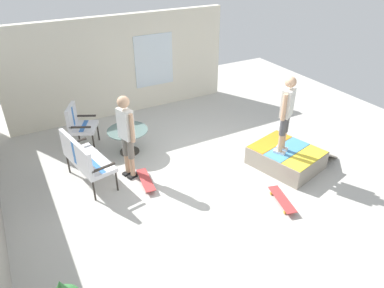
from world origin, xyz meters
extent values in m
cube|color=beige|center=(0.00, 0.00, -0.05)|extent=(12.00, 12.00, 0.10)
cube|color=silver|center=(3.80, 0.50, 1.30)|extent=(0.20, 6.00, 2.60)
cube|color=silver|center=(3.69, -0.40, 1.35)|extent=(0.03, 1.10, 1.40)
cube|color=gray|center=(-0.49, -1.55, 0.20)|extent=(1.56, 1.41, 0.40)
cube|color=yellow|center=(-0.92, -1.65, 0.41)|extent=(0.67, 1.15, 0.01)
cube|color=#4C99D8|center=(-0.49, -1.55, 0.41)|extent=(0.67, 1.15, 0.01)
cube|color=orange|center=(-0.07, -1.44, 0.41)|extent=(0.67, 1.15, 0.01)
cylinder|color=#B2B2B7|center=(-0.62, -1.03, 0.38)|extent=(1.25, 0.36, 0.05)
cube|color=gray|center=(-0.30, -2.33, 0.18)|extent=(1.39, 0.87, 0.34)
cylinder|color=#2D2823|center=(0.42, 1.88, 0.22)|extent=(0.04, 0.04, 0.44)
cylinder|color=#2D2823|center=(1.57, 2.09, 0.22)|extent=(0.04, 0.04, 0.44)
cylinder|color=#2D2823|center=(0.33, 2.34, 0.22)|extent=(0.04, 0.04, 0.44)
cylinder|color=#2D2823|center=(1.48, 2.55, 0.22)|extent=(0.04, 0.04, 0.44)
cube|color=silver|center=(0.95, 2.22, 0.48)|extent=(1.33, 0.77, 0.08)
cube|color=#3872C6|center=(0.95, 2.22, 0.52)|extent=(1.21, 0.32, 0.00)
cube|color=silver|center=(0.90, 2.45, 0.77)|extent=(1.24, 0.31, 0.50)
cube|color=#3872C6|center=(0.90, 2.45, 0.77)|extent=(0.11, 0.10, 0.46)
cube|color=#2D2823|center=(0.35, 2.10, 0.64)|extent=(0.13, 0.47, 0.04)
cube|color=#2D2823|center=(1.54, 2.33, 0.64)|extent=(0.13, 0.47, 0.04)
cylinder|color=#2D2823|center=(2.06, 1.87, 0.22)|extent=(0.04, 0.04, 0.44)
cylinder|color=#2D2823|center=(2.54, 1.63, 0.22)|extent=(0.04, 0.04, 0.44)
cylinder|color=#2D2823|center=(2.27, 2.29, 0.22)|extent=(0.04, 0.04, 0.44)
cylinder|color=#2D2823|center=(2.75, 2.04, 0.22)|extent=(0.04, 0.04, 0.44)
cube|color=silver|center=(2.40, 1.96, 0.48)|extent=(0.80, 0.77, 0.08)
cube|color=#3872C6|center=(2.40, 1.96, 0.52)|extent=(0.56, 0.35, 0.00)
cube|color=silver|center=(2.51, 2.17, 0.77)|extent=(0.59, 0.35, 0.50)
cube|color=#3872C6|center=(2.51, 2.17, 0.77)|extent=(0.13, 0.12, 0.46)
cube|color=#2D2823|center=(2.15, 2.09, 0.64)|extent=(0.25, 0.44, 0.04)
cube|color=#2D2823|center=(2.66, 1.83, 0.64)|extent=(0.25, 0.44, 0.04)
cylinder|color=#2D2823|center=(1.65, 1.18, 0.28)|extent=(0.06, 0.06, 0.55)
cylinder|color=#2D2823|center=(1.65, 1.18, 0.01)|extent=(0.44, 0.44, 0.03)
cylinder|color=slate|center=(1.65, 1.18, 0.56)|extent=(0.90, 0.90, 0.02)
cube|color=black|center=(0.69, 1.45, 0.03)|extent=(0.17, 0.26, 0.05)
cylinder|color=tan|center=(0.69, 1.45, 0.26)|extent=(0.10, 0.10, 0.41)
cylinder|color=slate|center=(0.69, 1.45, 0.67)|extent=(0.13, 0.13, 0.41)
cube|color=black|center=(0.85, 1.50, 0.03)|extent=(0.17, 0.26, 0.05)
cylinder|color=tan|center=(0.85, 1.50, 0.26)|extent=(0.10, 0.10, 0.41)
cylinder|color=slate|center=(0.85, 1.50, 0.67)|extent=(0.13, 0.13, 0.41)
cube|color=silver|center=(0.77, 1.48, 1.19)|extent=(0.36, 0.27, 0.61)
sphere|color=tan|center=(0.77, 1.48, 1.64)|extent=(0.23, 0.23, 0.23)
cylinder|color=tan|center=(0.58, 1.42, 1.17)|extent=(0.08, 0.08, 0.58)
cylinder|color=tan|center=(0.96, 1.53, 1.17)|extent=(0.08, 0.08, 0.58)
cube|color=silver|center=(-0.45, -1.44, 0.44)|extent=(0.26, 0.22, 0.05)
cylinder|color=tan|center=(-0.45, -1.44, 0.65)|extent=(0.10, 0.10, 0.38)
cylinder|color=#4C4C51|center=(-0.45, -1.44, 1.03)|extent=(0.13, 0.13, 0.38)
cube|color=silver|center=(-0.53, -1.30, 0.44)|extent=(0.26, 0.22, 0.05)
cylinder|color=tan|center=(-0.53, -1.30, 0.65)|extent=(0.10, 0.10, 0.38)
cylinder|color=#4C4C51|center=(-0.53, -1.30, 1.03)|extent=(0.13, 0.13, 0.38)
cube|color=silver|center=(-0.49, -1.37, 1.50)|extent=(0.32, 0.37, 0.56)
sphere|color=tan|center=(-0.49, -1.37, 1.92)|extent=(0.21, 0.21, 0.21)
cylinder|color=tan|center=(-0.39, -1.54, 1.48)|extent=(0.08, 0.08, 0.53)
cylinder|color=tan|center=(-0.59, -1.20, 1.48)|extent=(0.08, 0.08, 0.53)
cube|color=#B23838|center=(0.35, 1.32, 0.09)|extent=(0.82, 0.30, 0.02)
cylinder|color=silver|center=(0.62, 1.20, 0.03)|extent=(0.06, 0.04, 0.06)
cylinder|color=silver|center=(0.64, 1.36, 0.03)|extent=(0.06, 0.04, 0.06)
cylinder|color=silver|center=(0.06, 1.27, 0.03)|extent=(0.06, 0.04, 0.06)
cylinder|color=silver|center=(0.08, 1.43, 0.03)|extent=(0.06, 0.04, 0.06)
cube|color=#B23838|center=(-1.42, -0.65, 0.09)|extent=(0.82, 0.40, 0.02)
cylinder|color=gold|center=(-1.17, -0.80, 0.03)|extent=(0.06, 0.04, 0.06)
cylinder|color=gold|center=(-1.13, -0.64, 0.03)|extent=(0.06, 0.04, 0.06)
cylinder|color=gold|center=(-1.71, -0.65, 0.03)|extent=(0.06, 0.04, 0.06)
cylinder|color=gold|center=(-1.67, -0.50, 0.03)|extent=(0.06, 0.04, 0.06)
camera|label=1|loc=(-5.10, 3.28, 4.27)|focal=33.29mm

